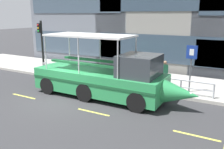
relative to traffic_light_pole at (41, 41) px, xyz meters
name	(u,v)px	position (x,y,z in m)	size (l,w,h in m)	color
ground_plane	(66,99)	(5.57, -3.90, -2.58)	(120.00, 120.00, 0.00)	#333335
sidewalk	(114,76)	(5.57, 1.70, -2.49)	(32.00, 4.80, 0.18)	#A8A59E
curb_edge	(96,84)	(5.57, -0.79, -2.49)	(32.00, 0.18, 0.18)	#B2ADA3
lane_centreline	(55,104)	(5.57, -4.80, -2.58)	(25.80, 0.12, 0.01)	#DBD64C
curb_guardrail	(113,75)	(6.69, -0.45, -1.84)	(12.39, 0.09, 0.84)	#9EA0A8
traffic_light_pole	(41,41)	(0.00, 0.00, 0.00)	(0.24, 0.46, 3.95)	black
parking_sign	(191,61)	(11.43, 0.11, -0.54)	(0.60, 0.12, 2.74)	#4C4F54
duck_tour_boat	(107,78)	(7.49, -2.62, -1.46)	(9.51, 2.55, 3.51)	#2D9351
pedestrian_near_bow	(165,71)	(9.77, 0.65, -1.43)	(0.36, 0.34, 1.62)	#1E2338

